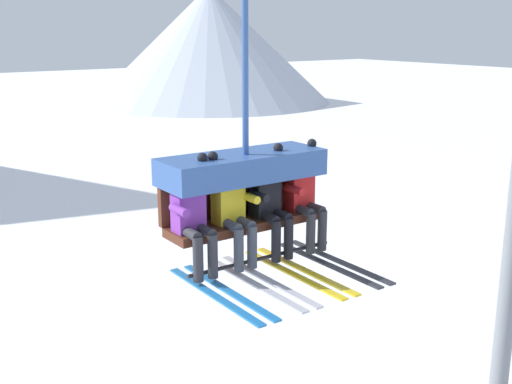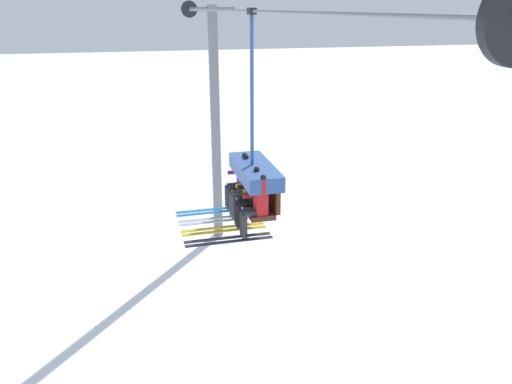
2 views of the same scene
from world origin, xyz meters
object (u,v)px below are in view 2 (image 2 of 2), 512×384
(skier_purple, at_px, (238,180))
(skier_black, at_px, (248,196))
(chairlift_chair, at_px, (256,176))
(skier_yellow, at_px, (243,187))
(skier_red, at_px, (255,205))
(lift_tower_near, at_px, (215,123))

(skier_purple, relative_size, skier_black, 1.00)
(chairlift_chair, bearing_deg, skier_yellow, -140.08)
(skier_purple, height_order, skier_red, same)
(skier_yellow, distance_m, skier_red, 1.01)
(skier_red, bearing_deg, skier_purple, 180.00)
(lift_tower_near, distance_m, skier_red, 9.79)
(skier_purple, relative_size, skier_red, 1.00)
(lift_tower_near, height_order, chairlift_chair, lift_tower_near)
(lift_tower_near, relative_size, skier_red, 5.25)
(lift_tower_near, bearing_deg, chairlift_chair, -4.53)
(lift_tower_near, height_order, skier_red, lift_tower_near)
(skier_yellow, bearing_deg, lift_tower_near, 173.95)
(skier_purple, bearing_deg, chairlift_chair, 15.84)
(skier_yellow, xyz_separation_m, skier_black, (0.51, 0.00, 0.00))
(skier_red, bearing_deg, chairlift_chair, 164.29)
(skier_purple, bearing_deg, skier_red, 0.00)
(skier_yellow, bearing_deg, skier_purple, 180.00)
(lift_tower_near, relative_size, skier_yellow, 5.25)
(skier_red, bearing_deg, lift_tower_near, 174.58)
(lift_tower_near, height_order, skier_black, lift_tower_near)
(lift_tower_near, distance_m, chairlift_chair, 9.05)
(skier_yellow, xyz_separation_m, skier_red, (1.01, 0.00, 0.00))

